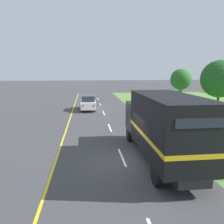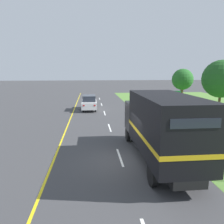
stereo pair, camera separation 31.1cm
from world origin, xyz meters
name	(u,v)px [view 2 (the right image)]	position (x,y,z in m)	size (l,w,h in m)	color
ground_plane	(121,161)	(0.00, 0.00, 0.00)	(200.00, 200.00, 0.00)	#3D3D3F
edge_line_yellow	(70,120)	(-3.70, 10.27, 0.00)	(0.12, 52.80, 0.01)	yellow
centre_dash_near	(120,157)	(0.00, 0.51, 0.00)	(0.12, 2.60, 0.01)	white
centre_dash_mid_a	(110,128)	(0.00, 7.11, 0.00)	(0.12, 2.60, 0.01)	white
centre_dash_mid_b	(105,113)	(0.00, 13.71, 0.00)	(0.12, 2.60, 0.01)	white
centre_dash_far	(102,104)	(0.00, 20.31, 0.00)	(0.12, 2.60, 0.01)	white
centre_dash_farthest	(100,99)	(0.00, 26.91, 0.00)	(0.12, 2.60, 0.01)	white
horse_trailer_truck	(160,125)	(2.02, -0.31, 2.05)	(2.50, 8.22, 3.70)	black
lead_car_white	(89,102)	(-1.77, 16.01, 0.94)	(1.80, 4.42, 1.86)	black
highway_sign	(171,102)	(5.76, 8.17, 2.00)	(1.97, 0.09, 3.05)	#9E9EA3
roadside_tree_near	(221,79)	(12.46, 11.25, 3.98)	(4.06, 4.06, 6.02)	#4C3823
roadside_tree_mid	(183,80)	(11.04, 17.96, 3.65)	(2.88, 2.88, 5.12)	brown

